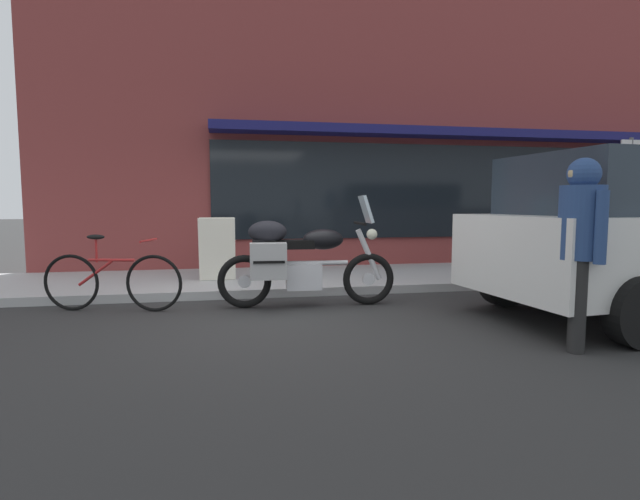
# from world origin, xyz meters

# --- Properties ---
(ground_plane) EXTENTS (80.00, 80.00, 0.00)m
(ground_plane) POSITION_xyz_m (0.00, 0.00, 0.00)
(ground_plane) COLOR #2B2B2B
(storefront_building) EXTENTS (20.85, 0.90, 7.35)m
(storefront_building) POSITION_xyz_m (6.42, 3.78, 3.59)
(storefront_building) COLOR brown
(storefront_building) RESTS_ON ground_plane
(touring_motorcycle) EXTENTS (2.26, 0.62, 1.41)m
(touring_motorcycle) POSITION_xyz_m (0.28, 0.54, 0.61)
(touring_motorcycle) COLOR black
(touring_motorcycle) RESTS_ON ground_plane
(parked_bicycle) EXTENTS (1.68, 0.57, 0.94)m
(parked_bicycle) POSITION_xyz_m (-1.97, 0.73, 0.38)
(parked_bicycle) COLOR black
(parked_bicycle) RESTS_ON ground_plane
(pedestrian_walking) EXTENTS (0.38, 0.56, 1.70)m
(pedestrian_walking) POSITION_xyz_m (2.47, -1.72, 1.06)
(pedestrian_walking) COLOR black
(pedestrian_walking) RESTS_ON ground_plane
(sandwich_board_sign) EXTENTS (0.55, 0.42, 0.97)m
(sandwich_board_sign) POSITION_xyz_m (-0.75, 2.21, 0.61)
(sandwich_board_sign) COLOR silver
(sandwich_board_sign) RESTS_ON sidewalk_curb
(parking_sign_pole) EXTENTS (0.44, 0.07, 2.34)m
(parking_sign_pole) POSITION_xyz_m (6.40, 2.02, 1.51)
(parking_sign_pole) COLOR #59595B
(parking_sign_pole) RESTS_ON sidewalk_curb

